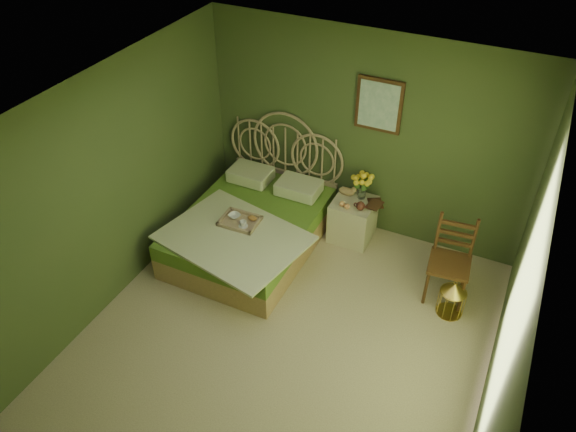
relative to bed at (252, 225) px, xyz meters
The scene contains 14 objects.
floor 1.65m from the bed, 50.50° to the right, with size 4.50×4.50×0.00m, color #C9B791.
ceiling 2.81m from the bed, 50.50° to the right, with size 4.50×4.50×0.00m, color silver.
wall_back 1.75m from the bed, 44.03° to the left, with size 4.00×4.00×0.00m, color #48562D.
wall_left 1.87m from the bed, 127.70° to the right, with size 4.50×4.50×0.00m, color #48562D.
wall_right 3.43m from the bed, 22.44° to the right, with size 4.50×4.50×0.00m, color #48562D.
wall_art 2.10m from the bed, 39.64° to the left, with size 0.54×0.04×0.64m.
bed is the anchor object (origin of this frame).
nightstand 1.28m from the bed, 32.87° to the left, with size 0.50×0.50×0.98m.
chair 2.40m from the bed, ahead, with size 0.49×0.49×1.01m.
birdcage 2.51m from the bed, ahead, with size 0.28×0.28×0.43m.
book_lower 1.46m from the bed, 29.32° to the left, with size 0.17×0.22×0.02m, color #381E0F.
book_upper 1.46m from the bed, 29.32° to the left, with size 0.16×0.22×0.02m, color #472819.
cereal_bowl 0.34m from the bed, 120.93° to the right, with size 0.14×0.14×0.03m, color white.
coffee_cup 0.41m from the bed, 78.42° to the right, with size 0.08×0.08×0.07m, color white.
Camera 1 is at (1.70, -3.43, 4.64)m, focal length 35.00 mm.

